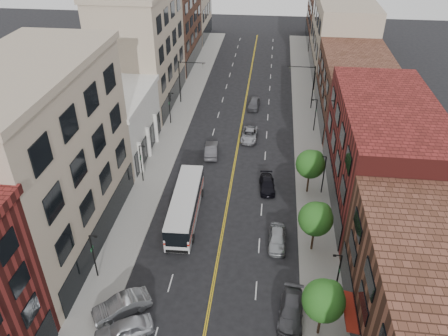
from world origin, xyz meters
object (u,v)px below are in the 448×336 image
at_px(car_angle_a, 124,330).
at_px(car_lane_behind, 211,150).
at_px(car_lane_a, 267,185).
at_px(car_lane_c, 254,104).
at_px(car_parked_mid, 291,311).
at_px(city_bus, 185,204).
at_px(car_parked_far, 277,239).
at_px(car_lane_b, 249,135).
at_px(car_angle_b, 122,306).

relative_size(car_angle_a, car_lane_behind, 1.00).
distance_m(car_lane_behind, car_lane_a, 10.74).
bearing_deg(car_lane_c, car_parked_mid, -78.09).
height_order(city_bus, car_lane_c, city_bus).
bearing_deg(car_parked_mid, car_lane_behind, 117.91).
height_order(car_parked_far, car_lane_a, car_parked_far).
bearing_deg(car_parked_mid, car_lane_a, 103.89).
bearing_deg(car_lane_b, car_lane_a, -74.56).
height_order(car_angle_a, car_lane_c, car_angle_a).
xyz_separation_m(city_bus, car_lane_behind, (0.95, 13.77, -1.01)).
relative_size(car_angle_b, car_lane_b, 1.01).
height_order(car_angle_a, car_parked_far, car_angle_a).
bearing_deg(car_angle_b, car_lane_a, 114.06).
relative_size(car_parked_far, car_lane_b, 0.91).
distance_m(car_parked_far, car_lane_a, 9.83).
distance_m(city_bus, car_lane_a, 11.01).
bearing_deg(car_lane_a, car_angle_a, -121.90).
bearing_deg(car_angle_b, car_angle_a, -13.87).
bearing_deg(car_lane_a, car_parked_mid, -87.63).
relative_size(car_angle_b, car_lane_c, 1.12).
bearing_deg(car_parked_mid, car_angle_a, -159.49).
bearing_deg(city_bus, car_lane_a, 34.20).
distance_m(car_parked_mid, car_lane_b, 31.52).
height_order(car_angle_a, car_lane_b, car_angle_a).
xyz_separation_m(car_angle_b, car_parked_mid, (14.50, 1.22, -0.10)).
distance_m(car_angle_b, car_lane_a, 23.18).
distance_m(car_lane_a, car_lane_b, 12.69).
xyz_separation_m(car_lane_behind, car_lane_a, (7.88, -7.30, -0.15)).
bearing_deg(car_parked_far, car_lane_c, 98.07).
bearing_deg(car_lane_behind, car_parked_far, 112.62).
bearing_deg(car_parked_far, car_angle_b, -141.72).
bearing_deg(city_bus, car_lane_b, 70.66).
height_order(car_parked_mid, car_lane_a, car_parked_mid).
distance_m(city_bus, car_lane_b, 19.73).
bearing_deg(car_angle_a, city_bus, 144.09).
xyz_separation_m(car_angle_a, car_parked_mid, (13.60, 3.55, -0.09)).
relative_size(car_parked_mid, car_lane_b, 1.01).
height_order(car_lane_a, car_lane_b, car_lane_b).
height_order(car_parked_mid, car_lane_b, car_parked_mid).
height_order(car_parked_far, car_lane_behind, car_lane_behind).
distance_m(car_angle_a, car_lane_a, 24.79).
distance_m(car_lane_b, car_lane_c, 10.81).
bearing_deg(car_parked_mid, car_angle_b, -169.30).
distance_m(city_bus, car_parked_mid, 16.77).
height_order(car_angle_b, car_parked_far, car_angle_b).
relative_size(car_lane_behind, car_lane_a, 1.09).
relative_size(city_bus, car_lane_b, 2.44).
height_order(car_parked_mid, car_lane_behind, car_lane_behind).
bearing_deg(car_parked_mid, car_lane_b, 106.12).
xyz_separation_m(city_bus, car_parked_mid, (11.46, -12.21, -1.07)).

